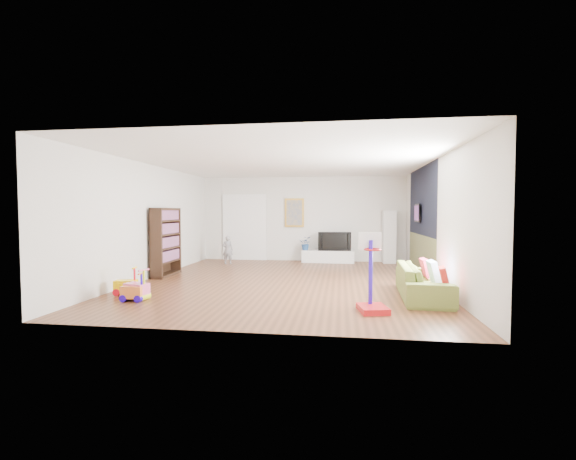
# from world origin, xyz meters

# --- Properties ---
(floor) EXTENTS (6.50, 7.50, 0.00)m
(floor) POSITION_xyz_m (0.00, 0.00, 0.00)
(floor) COLOR brown
(floor) RESTS_ON ground
(ceiling) EXTENTS (6.50, 7.50, 0.00)m
(ceiling) POSITION_xyz_m (0.00, 0.00, 2.70)
(ceiling) COLOR white
(ceiling) RESTS_ON ground
(wall_back) EXTENTS (6.50, 0.00, 2.70)m
(wall_back) POSITION_xyz_m (0.00, 3.75, 1.35)
(wall_back) COLOR silver
(wall_back) RESTS_ON ground
(wall_front) EXTENTS (6.50, 0.00, 2.70)m
(wall_front) POSITION_xyz_m (0.00, -3.75, 1.35)
(wall_front) COLOR silver
(wall_front) RESTS_ON ground
(wall_left) EXTENTS (0.00, 7.50, 2.70)m
(wall_left) POSITION_xyz_m (-3.25, 0.00, 1.35)
(wall_left) COLOR silver
(wall_left) RESTS_ON ground
(wall_right) EXTENTS (0.00, 7.50, 2.70)m
(wall_right) POSITION_xyz_m (3.25, 0.00, 1.35)
(wall_right) COLOR white
(wall_right) RESTS_ON ground
(navy_accent) EXTENTS (0.01, 3.20, 1.70)m
(navy_accent) POSITION_xyz_m (3.23, 1.40, 1.85)
(navy_accent) COLOR black
(navy_accent) RESTS_ON wall_right
(olive_wainscot) EXTENTS (0.01, 3.20, 1.00)m
(olive_wainscot) POSITION_xyz_m (3.23, 1.40, 0.50)
(olive_wainscot) COLOR brown
(olive_wainscot) RESTS_ON wall_right
(doorway) EXTENTS (1.45, 0.06, 2.10)m
(doorway) POSITION_xyz_m (-1.90, 3.71, 1.05)
(doorway) COLOR white
(doorway) RESTS_ON ground
(painting_back) EXTENTS (0.62, 0.06, 0.92)m
(painting_back) POSITION_xyz_m (-0.25, 3.71, 1.55)
(painting_back) COLOR gold
(painting_back) RESTS_ON wall_back
(artwork_right) EXTENTS (0.04, 0.56, 0.46)m
(artwork_right) POSITION_xyz_m (3.17, 1.60, 1.55)
(artwork_right) COLOR #7F3F8C
(artwork_right) RESTS_ON wall_right
(media_console) EXTENTS (1.63, 0.47, 0.38)m
(media_console) POSITION_xyz_m (0.85, 3.38, 0.19)
(media_console) COLOR silver
(media_console) RESTS_ON ground
(tall_cabinet) EXTENTS (0.39, 0.39, 1.62)m
(tall_cabinet) POSITION_xyz_m (2.71, 3.51, 0.81)
(tall_cabinet) COLOR silver
(tall_cabinet) RESTS_ON ground
(bookshelf) EXTENTS (0.32, 1.15, 1.67)m
(bookshelf) POSITION_xyz_m (-3.04, 0.38, 0.84)
(bookshelf) COLOR #311E12
(bookshelf) RESTS_ON ground
(sofa) EXTENTS (0.91, 2.08, 0.60)m
(sofa) POSITION_xyz_m (2.75, -1.26, 0.30)
(sofa) COLOR olive
(sofa) RESTS_ON ground
(basketball_hoop) EXTENTS (0.53, 0.60, 1.26)m
(basketball_hoop) POSITION_xyz_m (1.75, -2.45, 0.63)
(basketball_hoop) COLOR #B31417
(basketball_hoop) RESTS_ON ground
(ride_on_yellow) EXTENTS (0.43, 0.31, 0.52)m
(ride_on_yellow) POSITION_xyz_m (-2.82, -1.81, 0.26)
(ride_on_yellow) COLOR #FFD000
(ride_on_yellow) RESTS_ON ground
(ride_on_orange) EXTENTS (0.38, 0.24, 0.50)m
(ride_on_orange) POSITION_xyz_m (-2.40, -2.28, 0.25)
(ride_on_orange) COLOR orange
(ride_on_orange) RESTS_ON ground
(ride_on_pink) EXTENTS (0.48, 0.37, 0.56)m
(ride_on_pink) POSITION_xyz_m (-2.40, -2.17, 0.28)
(ride_on_pink) COLOR #DF5A90
(ride_on_pink) RESTS_ON ground
(child) EXTENTS (0.32, 0.22, 0.86)m
(child) POSITION_xyz_m (-2.14, 2.62, 0.43)
(child) COLOR gray
(child) RESTS_ON ground
(tv) EXTENTS (1.02, 0.24, 0.58)m
(tv) POSITION_xyz_m (1.04, 3.39, 0.67)
(tv) COLOR black
(tv) RESTS_ON media_console
(vase_plant) EXTENTS (0.41, 0.37, 0.43)m
(vase_plant) POSITION_xyz_m (0.15, 3.41, 0.59)
(vase_plant) COLOR navy
(vase_plant) RESTS_ON media_console
(pillow_left) EXTENTS (0.15, 0.37, 0.36)m
(pillow_left) POSITION_xyz_m (2.97, -1.87, 0.47)
(pillow_left) COLOR #AF1D18
(pillow_left) RESTS_ON sofa
(pillow_center) EXTENTS (0.12, 0.41, 0.41)m
(pillow_center) POSITION_xyz_m (2.94, -1.23, 0.47)
(pillow_center) COLOR white
(pillow_center) RESTS_ON sofa
(pillow_right) EXTENTS (0.11, 0.37, 0.37)m
(pillow_right) POSITION_xyz_m (2.91, -0.69, 0.47)
(pillow_right) COLOR #CD284A
(pillow_right) RESTS_ON sofa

